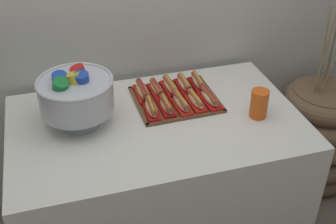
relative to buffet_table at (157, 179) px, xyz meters
The scene contains 15 objects.
buffet_table is the anchor object (origin of this frame).
floor_vase 1.11m from the buffet_table, 11.06° to the left, with size 0.56×0.56×1.19m.
serving_tray 0.43m from the buffet_table, 45.63° to the left, with size 0.41×0.37×0.01m.
hot_dog_0 0.41m from the buffet_table, 99.96° to the left, with size 0.07×0.17×0.06m.
hot_dog_1 0.42m from the buffet_table, 41.43° to the left, with size 0.06×0.16×0.06m.
hot_dog_2 0.44m from the buffet_table, 22.85° to the left, with size 0.07×0.18×0.06m.
hot_dog_3 0.47m from the buffet_table, 15.73° to the left, with size 0.07×0.17×0.06m.
hot_dog_4 0.51m from the buffet_table, 12.09° to the left, with size 0.08×0.18×0.06m.
hot_dog_5 0.47m from the buffet_table, 93.43° to the left, with size 0.07×0.18×0.06m.
hot_dog_6 0.47m from the buffet_table, 74.49° to the left, with size 0.07×0.17×0.06m.
hot_dog_7 0.49m from the buffet_table, 58.60° to the left, with size 0.07×0.18×0.06m.
hot_dog_8 0.51m from the buffet_table, 46.81° to the left, with size 0.07×0.17×0.06m.
hot_dog_9 0.55m from the buffet_table, 38.38° to the left, with size 0.06×0.16×0.06m.
punch_bowl 0.64m from the buffet_table, 167.22° to the left, with size 0.34×0.34×0.28m.
cup_stack 0.66m from the buffet_table, 11.94° to the right, with size 0.08×0.08×0.14m.
Camera 1 is at (-0.42, -1.63, 1.97)m, focal length 46.79 mm.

